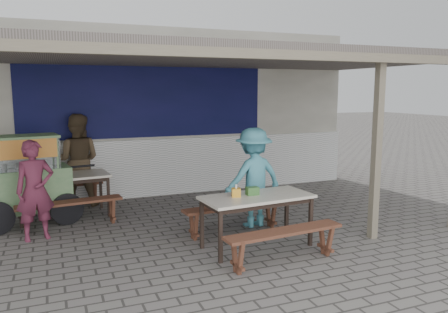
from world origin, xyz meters
name	(u,v)px	position (x,y,z in m)	size (l,w,h in m)	color
ground	(206,238)	(0.00, 0.00, 0.00)	(60.00, 60.00, 0.00)	#625E59
back_wall	(151,113)	(0.00, 3.58, 1.72)	(9.00, 1.28, 3.50)	beige
warung_roof	(187,58)	(0.02, 0.90, 2.71)	(9.00, 4.21, 2.81)	#625954
table_left	(63,180)	(-1.94, 1.98, 0.67)	(1.61, 0.90, 0.75)	silver
bench_left_street	(70,208)	(-1.86, 1.27, 0.34)	(1.65, 0.46, 0.45)	brown
bench_left_wall	(58,190)	(-2.01, 2.68, 0.34)	(1.65, 0.46, 0.45)	brown
table_right	(257,201)	(0.55, -0.60, 0.67)	(1.61, 0.84, 0.75)	silver
bench_right_street	(284,238)	(0.61, -1.28, 0.34)	(1.67, 0.42, 0.45)	brown
bench_right_wall	(234,212)	(0.49, 0.08, 0.34)	(1.67, 0.42, 0.45)	brown
vendor_cart	(27,177)	(-2.49, 1.75, 0.81)	(1.80, 0.94, 1.49)	#779B67
patron_street_side	(35,190)	(-2.35, 0.92, 0.75)	(0.55, 0.36, 1.50)	#63243A
patron_wall_side	(78,160)	(-1.63, 2.75, 0.89)	(0.86, 0.67, 1.77)	brown
patron_right_table	(253,177)	(0.94, 0.33, 0.81)	(1.04, 0.60, 1.62)	teal
tissue_box	(236,192)	(0.25, -0.55, 0.81)	(0.12, 0.12, 0.12)	gold
donation_box	(252,191)	(0.51, -0.54, 0.81)	(0.17, 0.11, 0.11)	#37692E
condiment_jar	(70,170)	(-1.81, 2.20, 0.79)	(0.07, 0.07, 0.08)	silver
condiment_bowl	(50,175)	(-2.13, 1.98, 0.77)	(0.20, 0.20, 0.05)	white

